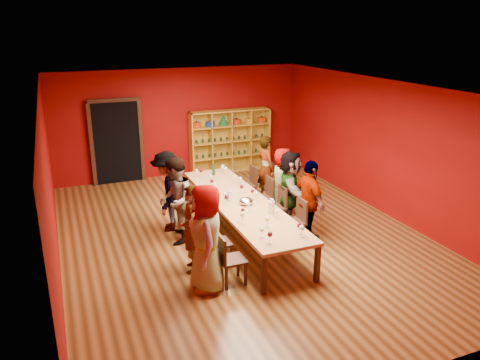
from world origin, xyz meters
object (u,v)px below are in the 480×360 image
at_px(person_left_1, 191,229).
at_px(person_left_2, 176,201).
at_px(chair_person_left_1, 214,240).
at_px(chair_person_left_2, 194,215).
at_px(chair_person_left_3, 186,205).
at_px(wine_bottle, 214,170).
at_px(tasting_table, 241,204).
at_px(person_left_0, 206,238).
at_px(spittoon_bowl, 246,201).
at_px(person_right_3, 282,181).
at_px(person_right_2, 290,188).
at_px(chair_person_right_3, 265,195).
at_px(shelving_unit, 230,138).
at_px(chair_person_right_2, 278,204).
at_px(chair_person_left_0, 228,257).
at_px(person_left_3, 167,191).
at_px(person_right_4, 266,168).
at_px(person_right_1, 309,201).
at_px(chair_person_right_4, 249,182).

relative_size(person_left_1, person_left_2, 0.91).
bearing_deg(chair_person_left_1, chair_person_left_2, 90.00).
xyz_separation_m(chair_person_left_2, chair_person_left_3, (0.00, 0.63, 0.00)).
distance_m(person_left_1, wine_bottle, 3.14).
relative_size(tasting_table, chair_person_left_3, 5.06).
xyz_separation_m(person_left_0, spittoon_bowl, (1.30, 1.47, -0.08)).
relative_size(person_left_0, person_right_3, 1.18).
distance_m(person_right_2, chair_person_right_3, 0.75).
relative_size(chair_person_left_3, wine_bottle, 3.03).
height_order(chair_person_left_2, chair_person_right_3, same).
height_order(shelving_unit, chair_person_left_1, shelving_unit).
height_order(shelving_unit, chair_person_right_2, shelving_unit).
bearing_deg(tasting_table, chair_person_left_0, -118.77).
relative_size(person_left_3, person_right_2, 1.03).
xyz_separation_m(chair_person_left_1, chair_person_right_2, (1.82, 1.14, 0.00)).
height_order(person_left_3, person_right_4, person_left_3).
distance_m(person_right_2, person_right_4, 1.55).
bearing_deg(person_right_2, person_right_1, -159.92).
height_order(chair_person_left_3, person_right_2, person_right_2).
bearing_deg(chair_person_left_1, chair_person_left_3, 90.00).
bearing_deg(person_right_1, person_right_3, -7.44).
bearing_deg(shelving_unit, person_left_2, -123.28).
xyz_separation_m(person_left_0, chair_person_left_3, (0.36, 2.53, -0.40)).
height_order(tasting_table, person_left_3, person_left_3).
height_order(chair_person_left_0, chair_person_left_2, same).
bearing_deg(person_left_1, tasting_table, 139.31).
height_order(spittoon_bowl, wine_bottle, wine_bottle).
relative_size(person_left_2, spittoon_bowl, 6.10).
xyz_separation_m(chair_person_left_0, person_left_0, (-0.36, 0.00, 0.40)).
relative_size(person_right_2, chair_person_right_4, 1.84).
height_order(chair_person_left_0, chair_person_right_4, same).
distance_m(chair_person_left_1, chair_person_left_2, 1.22).
relative_size(tasting_table, chair_person_left_0, 5.06).
xyz_separation_m(chair_person_left_0, wine_bottle, (0.96, 3.50, 0.37)).
bearing_deg(chair_person_left_2, spittoon_bowl, -24.61).
height_order(chair_person_left_1, chair_person_left_2, same).
relative_size(chair_person_left_3, person_left_3, 0.53).
xyz_separation_m(chair_person_left_2, chair_person_right_4, (1.82, 1.46, 0.00)).
distance_m(person_left_2, chair_person_right_2, 2.22).
relative_size(shelving_unit, person_left_2, 1.39).
height_order(tasting_table, chair_person_left_2, chair_person_left_2).
height_order(chair_person_right_3, person_right_4, person_right_4).
bearing_deg(wine_bottle, chair_person_right_3, -50.84).
bearing_deg(chair_person_right_3, shelving_unit, 82.16).
bearing_deg(chair_person_left_2, person_left_0, -100.78).
bearing_deg(chair_person_right_2, chair_person_left_0, -135.00).
distance_m(person_right_3, wine_bottle, 1.65).
distance_m(person_left_3, person_right_2, 2.58).
bearing_deg(person_left_1, person_left_0, 17.39).
distance_m(spittoon_bowl, wine_bottle, 2.03).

